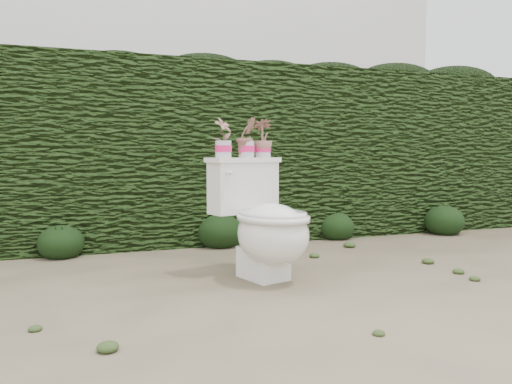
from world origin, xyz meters
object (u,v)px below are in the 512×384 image
object	(u,v)px
potted_plant_left	(223,139)
potted_plant_center	(246,138)
potted_plant_right	(263,140)
toilet	(265,224)

from	to	relation	value
potted_plant_left	potted_plant_center	world-z (taller)	potted_plant_center
potted_plant_center	potted_plant_right	distance (m)	0.14
potted_plant_left	toilet	bearing A→B (deg)	-70.23
potted_plant_left	potted_plant_right	distance (m)	0.32
toilet	potted_plant_right	world-z (taller)	potted_plant_right
toilet	potted_plant_center	size ratio (longest dim) A/B	3.07
potted_plant_center	potted_plant_right	world-z (taller)	potted_plant_center
potted_plant_center	potted_plant_right	size ratio (longest dim) A/B	1.04
toilet	potted_plant_center	bearing A→B (deg)	84.09
toilet	potted_plant_left	distance (m)	0.61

